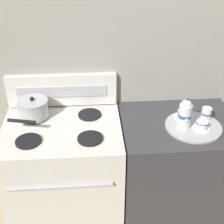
# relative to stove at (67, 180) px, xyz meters

# --- Properties ---
(ground_plane) EXTENTS (6.00, 6.00, 0.00)m
(ground_plane) POSITION_rel_stove_xyz_m (0.39, 0.00, -0.46)
(ground_plane) COLOR tan
(wall_back) EXTENTS (6.00, 0.05, 2.20)m
(wall_back) POSITION_rel_stove_xyz_m (0.39, 0.33, 0.64)
(wall_back) COLOR #9E998E
(wall_back) RESTS_ON ground
(stove) EXTENTS (0.77, 0.63, 0.94)m
(stove) POSITION_rel_stove_xyz_m (0.00, 0.00, 0.00)
(stove) COLOR silver
(stove) RESTS_ON ground
(control_panel) EXTENTS (0.76, 0.05, 0.23)m
(control_panel) POSITION_rel_stove_xyz_m (-0.00, 0.28, 0.59)
(control_panel) COLOR silver
(control_panel) RESTS_ON stove
(side_counter) EXTENTS (0.77, 0.60, 0.92)m
(side_counter) POSITION_rel_stove_xyz_m (0.78, 0.00, -0.00)
(side_counter) COLOR #38383D
(side_counter) RESTS_ON ground
(saucepan) EXTENTS (0.23, 0.31, 0.15)m
(saucepan) POSITION_rel_stove_xyz_m (-0.19, 0.13, 0.53)
(saucepan) COLOR #B7B7BC
(saucepan) RESTS_ON stove
(serving_tray) EXTENTS (0.36, 0.36, 0.01)m
(serving_tray) POSITION_rel_stove_xyz_m (0.85, -0.06, 0.47)
(serving_tray) COLOR #B2B2B7
(serving_tray) RESTS_ON side_counter
(teapot) EXTENTS (0.08, 0.13, 0.22)m
(teapot) POSITION_rel_stove_xyz_m (0.78, -0.07, 0.57)
(teapot) COLOR white
(teapot) RESTS_ON serving_tray
(teacup_left) EXTENTS (0.11, 0.11, 0.05)m
(teacup_left) POSITION_rel_stove_xyz_m (0.88, -0.10, 0.50)
(teacup_left) COLOR white
(teacup_left) RESTS_ON serving_tray
(teacup_right) EXTENTS (0.11, 0.11, 0.05)m
(teacup_right) POSITION_rel_stove_xyz_m (0.80, 0.04, 0.50)
(teacup_right) COLOR white
(teacup_right) RESTS_ON serving_tray
(creamer_jug) EXTENTS (0.07, 0.07, 0.08)m
(creamer_jug) POSITION_rel_stove_xyz_m (0.95, 0.02, 0.51)
(creamer_jug) COLOR white
(creamer_jug) RESTS_ON serving_tray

